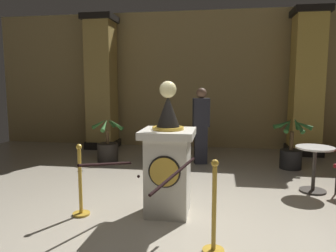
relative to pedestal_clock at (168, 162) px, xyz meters
name	(u,v)px	position (x,y,z in m)	size (l,w,h in m)	color
ground_plane	(176,217)	(0.13, -0.13, -0.73)	(12.11, 12.11, 0.00)	#B2A893
back_wall	(200,80)	(0.13, 5.02, 1.18)	(12.11, 0.16, 3.82)	tan
pedestal_clock	(168,162)	(0.00, 0.00, 0.00)	(0.72, 0.72, 1.86)	silver
stanchion_near	(80,191)	(-1.19, -0.26, -0.38)	(0.24, 0.24, 1.01)	gold
stanchion_far	(214,220)	(0.66, -0.98, -0.37)	(0.24, 0.24, 1.03)	gold
velvet_rope	(138,169)	(-0.26, -0.62, 0.06)	(1.32, 1.30, 0.22)	black
column_left	(102,83)	(-2.59, 4.42, 1.09)	(0.86, 0.86, 3.67)	black
column_right	(307,83)	(2.86, 4.42, 1.09)	(0.86, 0.86, 3.67)	black
potted_palm_left	(108,148)	(-1.88, 2.82, -0.42)	(0.81, 0.81, 1.04)	#2D2823
potted_palm_right	(291,151)	(2.22, 2.82, -0.36)	(0.82, 0.71, 1.14)	black
bystander_guest	(201,124)	(0.28, 2.96, 0.19)	(0.40, 0.30, 1.72)	#26262D
cafe_table	(314,163)	(2.28, 1.30, -0.24)	(0.62, 0.62, 0.77)	#332D28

